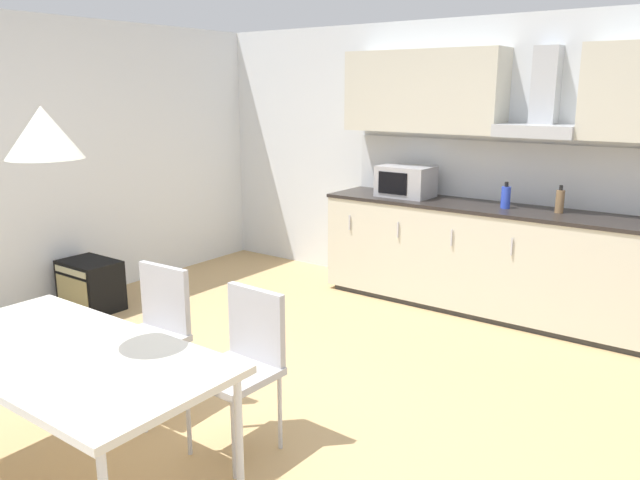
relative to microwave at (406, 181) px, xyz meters
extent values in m
cube|color=tan|center=(0.34, -2.68, -1.08)|extent=(8.04, 8.95, 0.02)
cube|color=silver|center=(0.34, 0.35, 0.18)|extent=(6.43, 0.10, 2.50)
cube|color=#333333|center=(1.13, 0.00, -1.05)|extent=(3.42, 0.55, 0.05)
cube|color=beige|center=(1.13, 0.00, -0.60)|extent=(3.57, 0.60, 0.85)
cube|color=#282321|center=(1.13, 0.00, -0.16)|extent=(3.59, 0.62, 0.03)
cube|color=silver|center=(-0.40, -0.31, -0.38)|extent=(0.01, 0.01, 0.14)
cube|color=silver|center=(0.11, -0.31, -0.38)|extent=(0.01, 0.01, 0.14)
cube|color=silver|center=(0.62, -0.31, -0.38)|extent=(0.01, 0.01, 0.14)
cube|color=silver|center=(1.13, -0.31, -0.38)|extent=(0.01, 0.01, 0.14)
cube|color=silver|center=(1.13, 0.29, 0.12)|extent=(3.57, 0.02, 0.52)
cube|color=beige|center=(0.08, 0.13, 0.80)|extent=(1.47, 0.34, 0.71)
cube|color=#B7BABF|center=(1.13, 0.11, 0.49)|extent=(0.63, 0.40, 0.10)
cube|color=#B7BABF|center=(1.13, 0.22, 0.83)|extent=(0.20, 0.16, 0.66)
cube|color=#ADADB2|center=(0.00, 0.00, 0.00)|extent=(0.48, 0.34, 0.28)
cube|color=black|center=(-0.04, -0.17, 0.00)|extent=(0.29, 0.01, 0.20)
cylinder|color=brown|center=(1.36, 0.04, -0.05)|extent=(0.07, 0.07, 0.18)
cylinder|color=black|center=(1.36, 0.04, 0.06)|extent=(0.03, 0.03, 0.04)
cylinder|color=blue|center=(0.95, -0.02, -0.05)|extent=(0.08, 0.08, 0.18)
cylinder|color=black|center=(0.95, -0.02, 0.06)|extent=(0.03, 0.03, 0.04)
cube|color=silver|center=(0.22, -3.58, -0.36)|extent=(1.61, 0.80, 0.04)
cylinder|color=silver|center=(-0.52, -3.24, -0.72)|extent=(0.04, 0.04, 0.70)
cylinder|color=silver|center=(0.97, -3.24, -0.72)|extent=(0.04, 0.04, 0.70)
cube|color=#B2B2B7|center=(0.58, -2.88, -0.62)|extent=(0.41, 0.41, 0.04)
cube|color=#B2B2B7|center=(0.59, -2.70, -0.40)|extent=(0.38, 0.05, 0.40)
cylinder|color=silver|center=(0.75, -3.06, -0.86)|extent=(0.02, 0.02, 0.43)
cylinder|color=silver|center=(0.41, -3.05, -0.86)|extent=(0.02, 0.02, 0.43)
cylinder|color=silver|center=(0.76, -2.72, -0.86)|extent=(0.02, 0.02, 0.43)
cylinder|color=silver|center=(0.42, -2.71, -0.86)|extent=(0.02, 0.02, 0.43)
cube|color=#B2B2B7|center=(-0.14, -2.88, -0.62)|extent=(0.42, 0.42, 0.04)
cube|color=#B2B2B7|center=(-0.15, -2.70, -0.40)|extent=(0.38, 0.06, 0.40)
cylinder|color=silver|center=(0.04, -3.04, -0.86)|extent=(0.02, 0.02, 0.43)
cylinder|color=silver|center=(-0.30, -3.06, -0.86)|extent=(0.02, 0.02, 0.43)
cylinder|color=silver|center=(0.02, -2.70, -0.86)|extent=(0.02, 0.02, 0.43)
cylinder|color=silver|center=(-0.32, -2.72, -0.86)|extent=(0.02, 0.02, 0.43)
cube|color=black|center=(-1.99, -2.01, -0.85)|extent=(0.52, 0.36, 0.44)
cube|color=tan|center=(-1.99, -2.19, -0.89)|extent=(0.44, 0.01, 0.29)
cube|color=beige|center=(-1.99, -2.19, -0.69)|extent=(0.44, 0.01, 0.05)
cone|color=silver|center=(0.22, -3.58, 0.64)|extent=(0.32, 0.32, 0.22)
camera|label=1|loc=(2.72, -5.02, 0.82)|focal=35.00mm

